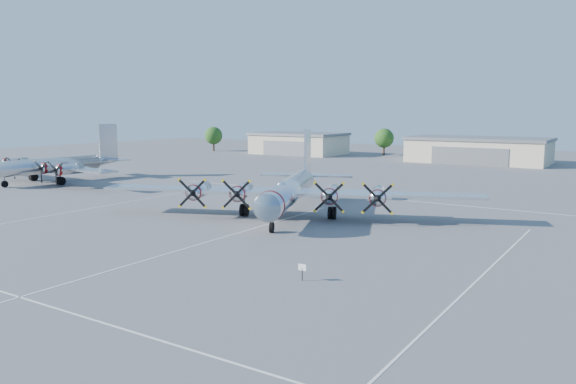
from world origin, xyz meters
The scene contains 9 objects.
ground centered at (0.00, 0.00, 0.00)m, with size 260.00×260.00×0.00m, color #545457.
parking_lines centered at (0.00, -1.75, 0.01)m, with size 60.00×50.08×0.01m.
hangar_west centered at (-45.00, 81.96, 2.71)m, with size 22.60×14.60×5.40m.
hangar_center centered at (0.00, 81.96, 2.71)m, with size 28.60×14.60×5.40m.
tree_far_west centered at (-70.00, 78.00, 4.22)m, with size 4.80×4.80×6.64m.
tree_west centered at (-25.00, 90.00, 4.22)m, with size 4.80×4.80×6.64m.
main_bomber_b29 centered at (-1.00, 9.46, 0.00)m, with size 39.52×27.03×8.74m, color silver, non-canonical shape.
bomber_west centered at (-46.50, 12.68, 0.00)m, with size 33.32×23.59×8.80m, color #B3B6B8, non-canonical shape.
info_placard centered at (12.41, -10.06, 0.79)m, with size 0.59×0.06×1.12m.
Camera 1 is at (30.86, -40.27, 11.00)m, focal length 35.00 mm.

